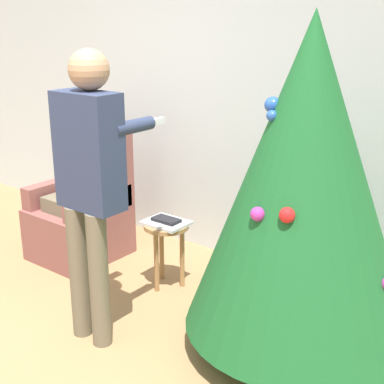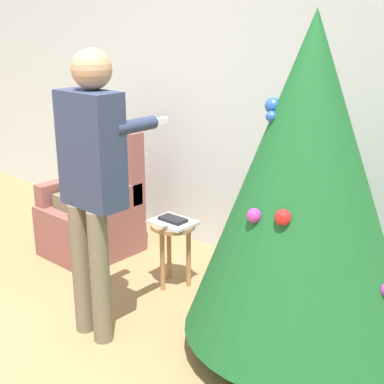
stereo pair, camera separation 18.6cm
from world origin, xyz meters
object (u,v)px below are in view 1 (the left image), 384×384
object	(u,v)px
christmas_tree	(305,180)
side_stool	(166,237)
person_standing	(90,174)
armchair	(83,215)
person_seated	(78,177)

from	to	relation	value
christmas_tree	side_stool	bearing A→B (deg)	173.63
side_stool	person_standing	bearing A→B (deg)	-83.59
armchair	side_stool	xyz separation A→B (m)	(0.93, -0.01, 0.04)
christmas_tree	person_seated	bearing A→B (deg)	177.09
armchair	side_stool	bearing A→B (deg)	-0.72
person_seated	armchair	bearing A→B (deg)	90.00
armchair	christmas_tree	bearing A→B (deg)	-3.83
armchair	person_seated	size ratio (longest dim) A/B	0.83
person_standing	christmas_tree	bearing A→B (deg)	31.56
christmas_tree	side_stool	xyz separation A→B (m)	(-1.13, 0.13, -0.68)
armchair	person_standing	xyz separation A→B (m)	(1.01, -0.78, 0.71)
christmas_tree	person_seated	xyz separation A→B (m)	(-2.06, 0.10, -0.38)
christmas_tree	armchair	size ratio (longest dim) A/B	1.90
christmas_tree	side_stool	distance (m)	1.32
christmas_tree	person_seated	distance (m)	2.10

